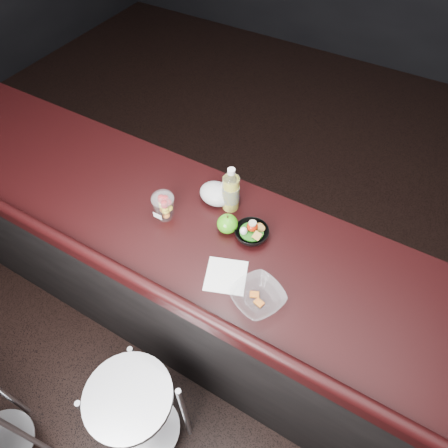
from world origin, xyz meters
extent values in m
plane|color=black|center=(0.00, 0.00, 0.00)|extent=(8.00, 8.00, 0.00)
cube|color=black|center=(0.00, 0.30, 0.49)|extent=(4.00, 0.65, 0.98)
cube|color=black|center=(0.00, 0.30, 1.00)|extent=(4.06, 0.71, 0.04)
cylinder|color=#B4B4B9|center=(-0.58, -0.79, 0.18)|extent=(0.32, 0.32, 0.01)
cylinder|color=#B4B4B9|center=(-0.68, -0.62, 0.36)|extent=(0.02, 0.02, 0.72)
cylinder|color=#B4B4B9|center=(-0.41, -0.70, 0.36)|extent=(0.02, 0.02, 0.72)
cylinder|color=#B4B4B9|center=(0.00, -0.38, 0.72)|extent=(0.41, 0.41, 0.03)
cylinder|color=#B4B4B9|center=(0.00, -0.38, 0.18)|extent=(0.32, 0.32, 0.01)
cylinder|color=#B4B4B9|center=(-0.16, -0.49, 0.36)|extent=(0.02, 0.02, 0.72)
cylinder|color=#B4B4B9|center=(-0.12, -0.22, 0.36)|extent=(0.02, 0.02, 0.72)
cylinder|color=#B4B4B9|center=(0.16, -0.26, 0.36)|extent=(0.02, 0.02, 0.72)
cylinder|color=gold|center=(-0.02, 0.47, 1.11)|extent=(0.07, 0.07, 0.18)
cylinder|color=white|center=(-0.02, 0.47, 1.11)|extent=(0.08, 0.08, 0.18)
cone|color=white|center=(-0.02, 0.47, 1.21)|extent=(0.07, 0.07, 0.03)
cylinder|color=white|center=(-0.02, 0.47, 1.24)|extent=(0.03, 0.03, 0.02)
cylinder|color=#072D99|center=(-0.02, 0.47, 1.11)|extent=(0.08, 0.08, 0.08)
ellipsoid|color=white|center=(-0.24, 0.28, 1.14)|extent=(0.10, 0.10, 0.06)
ellipsoid|color=#2C870F|center=(0.04, 0.35, 1.06)|extent=(0.09, 0.09, 0.08)
cylinder|color=black|center=(0.04, 0.35, 1.11)|extent=(0.01, 0.01, 0.01)
ellipsoid|color=silver|center=(-0.09, 0.47, 1.07)|extent=(0.16, 0.13, 0.09)
sphere|color=silver|center=(-0.05, 0.50, 1.10)|extent=(0.07, 0.07, 0.07)
imported|color=black|center=(0.14, 0.37, 1.04)|extent=(0.17, 0.17, 0.05)
cylinder|color=#0F470C|center=(0.14, 0.37, 1.05)|extent=(0.10, 0.10, 0.01)
ellipsoid|color=#A01B06|center=(0.14, 0.38, 1.08)|extent=(0.05, 0.05, 0.04)
cylinder|color=beige|center=(0.14, 0.38, 1.10)|extent=(0.03, 0.03, 0.01)
ellipsoid|color=white|center=(0.12, 0.35, 1.07)|extent=(0.03, 0.03, 0.04)
imported|color=silver|center=(0.31, 0.11, 1.04)|extent=(0.25, 0.25, 0.05)
cube|color=#990F0C|center=(0.29, 0.12, 1.03)|extent=(0.04, 0.04, 0.01)
cube|color=#990F0C|center=(0.32, 0.10, 1.03)|extent=(0.04, 0.03, 0.01)
cube|color=white|center=(0.15, 0.14, 1.02)|extent=(0.21, 0.21, 0.00)
camera|label=1|loc=(0.56, -0.59, 2.38)|focal=32.00mm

